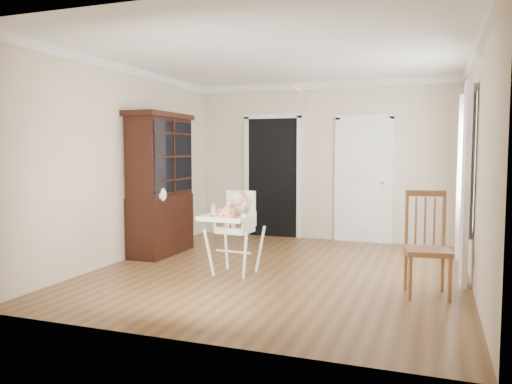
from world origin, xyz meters
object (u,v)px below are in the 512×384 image
(cake, at_px, (226,214))
(china_cabinet, at_px, (161,184))
(high_chair, at_px, (235,222))
(dining_chair, at_px, (427,247))
(sippy_cup, at_px, (214,209))

(cake, xyz_separation_m, china_cabinet, (-1.51, 1.05, 0.26))
(high_chair, xyz_separation_m, cake, (0.01, -0.29, 0.14))
(high_chair, distance_m, dining_chair, 2.27)
(cake, distance_m, dining_chair, 2.26)
(cake, relative_size, sippy_cup, 1.43)
(dining_chair, bearing_deg, sippy_cup, 167.18)
(high_chair, bearing_deg, dining_chair, -0.45)
(cake, height_order, china_cabinet, china_cabinet)
(china_cabinet, xyz_separation_m, dining_chair, (3.75, -0.96, -0.53))
(cake, height_order, dining_chair, dining_chair)
(sippy_cup, height_order, dining_chair, dining_chair)
(sippy_cup, bearing_deg, china_cabinet, 146.32)
(high_chair, distance_m, sippy_cup, 0.31)
(high_chair, bearing_deg, cake, -83.06)
(china_cabinet, bearing_deg, cake, -34.94)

